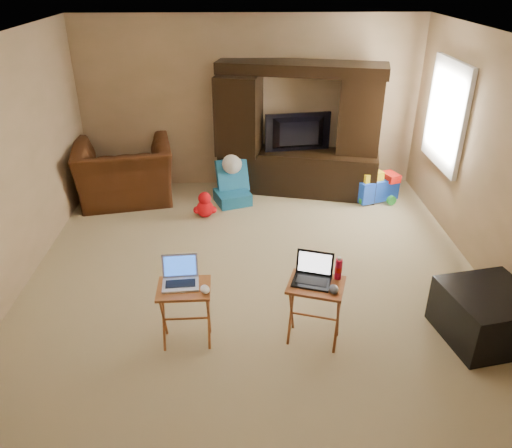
{
  "coord_description": "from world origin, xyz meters",
  "views": [
    {
      "loc": [
        -0.14,
        -4.58,
        3.11
      ],
      "look_at": [
        0.0,
        -0.2,
        0.8
      ],
      "focal_mm": 35.0,
      "sensor_mm": 36.0,
      "label": 1
    }
  ],
  "objects_px": {
    "laptop_left": "(180,274)",
    "mouse_left": "(205,289)",
    "entertainment_center": "(299,130)",
    "ottoman": "(487,315)",
    "plush_toy": "(205,204)",
    "push_toy": "(376,185)",
    "tray_table_left": "(186,315)",
    "recliner": "(125,173)",
    "mouse_right": "(334,289)",
    "tray_table_right": "(314,313)",
    "television": "(299,134)",
    "water_bottle": "(338,269)",
    "laptop_right": "(312,271)",
    "child_rocker": "(232,183)"
  },
  "relations": [
    {
      "from": "laptop_left",
      "to": "mouse_left",
      "type": "distance_m",
      "value": 0.26
    },
    {
      "from": "entertainment_center",
      "to": "ottoman",
      "type": "height_order",
      "value": "entertainment_center"
    },
    {
      "from": "plush_toy",
      "to": "push_toy",
      "type": "relative_size",
      "value": 0.58
    },
    {
      "from": "plush_toy",
      "to": "laptop_left",
      "type": "distance_m",
      "value": 2.58
    },
    {
      "from": "tray_table_left",
      "to": "recliner",
      "type": "bearing_deg",
      "value": 108.6
    },
    {
      "from": "mouse_right",
      "to": "push_toy",
      "type": "bearing_deg",
      "value": 69.44
    },
    {
      "from": "tray_table_right",
      "to": "plush_toy",
      "type": "bearing_deg",
      "value": 131.33
    },
    {
      "from": "push_toy",
      "to": "mouse_left",
      "type": "relative_size",
      "value": 5.11
    },
    {
      "from": "entertainment_center",
      "to": "television",
      "type": "relative_size",
      "value": 2.41
    },
    {
      "from": "water_bottle",
      "to": "plush_toy",
      "type": "bearing_deg",
      "value": 118.35
    },
    {
      "from": "laptop_right",
      "to": "water_bottle",
      "type": "distance_m",
      "value": 0.25
    },
    {
      "from": "child_rocker",
      "to": "laptop_right",
      "type": "height_order",
      "value": "laptop_right"
    },
    {
      "from": "child_rocker",
      "to": "tray_table_right",
      "type": "bearing_deg",
      "value": -94.98
    },
    {
      "from": "child_rocker",
      "to": "tray_table_right",
      "type": "height_order",
      "value": "tray_table_right"
    },
    {
      "from": "recliner",
      "to": "laptop_right",
      "type": "xyz_separation_m",
      "value": [
        2.27,
        -3.13,
        0.32
      ]
    },
    {
      "from": "television",
      "to": "tray_table_left",
      "type": "relative_size",
      "value": 1.61
    },
    {
      "from": "entertainment_center",
      "to": "plush_toy",
      "type": "bearing_deg",
      "value": -134.83
    },
    {
      "from": "plush_toy",
      "to": "mouse_left",
      "type": "relative_size",
      "value": 2.99
    },
    {
      "from": "plush_toy",
      "to": "tray_table_right",
      "type": "relative_size",
      "value": 0.58
    },
    {
      "from": "television",
      "to": "laptop_right",
      "type": "xyz_separation_m",
      "value": [
        -0.25,
        -3.34,
        -0.17
      ]
    },
    {
      "from": "tray_table_left",
      "to": "television",
      "type": "bearing_deg",
      "value": 66.18
    },
    {
      "from": "child_rocker",
      "to": "mouse_right",
      "type": "relative_size",
      "value": 4.83
    },
    {
      "from": "plush_toy",
      "to": "mouse_right",
      "type": "height_order",
      "value": "mouse_right"
    },
    {
      "from": "tray_table_right",
      "to": "child_rocker",
      "type": "bearing_deg",
      "value": 121.76
    },
    {
      "from": "water_bottle",
      "to": "recliner",
      "type": "bearing_deg",
      "value": 129.3
    },
    {
      "from": "child_rocker",
      "to": "mouse_right",
      "type": "height_order",
      "value": "mouse_right"
    },
    {
      "from": "television",
      "to": "push_toy",
      "type": "distance_m",
      "value": 1.34
    },
    {
      "from": "plush_toy",
      "to": "laptop_right",
      "type": "distance_m",
      "value": 2.83
    },
    {
      "from": "recliner",
      "to": "water_bottle",
      "type": "bearing_deg",
      "value": 118.05
    },
    {
      "from": "laptop_right",
      "to": "mouse_right",
      "type": "xyz_separation_m",
      "value": [
        0.17,
        -0.14,
        -0.09
      ]
    },
    {
      "from": "entertainment_center",
      "to": "push_toy",
      "type": "xyz_separation_m",
      "value": [
        1.11,
        -0.36,
        -0.72
      ]
    },
    {
      "from": "push_toy",
      "to": "laptop_left",
      "type": "bearing_deg",
      "value": -151.29
    },
    {
      "from": "mouse_right",
      "to": "water_bottle",
      "type": "distance_m",
      "value": 0.22
    },
    {
      "from": "entertainment_center",
      "to": "plush_toy",
      "type": "xyz_separation_m",
      "value": [
        -1.35,
        -0.84,
        -0.77
      ]
    },
    {
      "from": "child_rocker",
      "to": "mouse_left",
      "type": "bearing_deg",
      "value": -113.04
    },
    {
      "from": "entertainment_center",
      "to": "television",
      "type": "bearing_deg",
      "value": -76.69
    },
    {
      "from": "entertainment_center",
      "to": "laptop_right",
      "type": "height_order",
      "value": "entertainment_center"
    },
    {
      "from": "ottoman",
      "to": "laptop_left",
      "type": "distance_m",
      "value": 2.82
    },
    {
      "from": "entertainment_center",
      "to": "laptop_right",
      "type": "xyz_separation_m",
      "value": [
        -0.25,
        -3.38,
        -0.21
      ]
    },
    {
      "from": "laptop_left",
      "to": "water_bottle",
      "type": "height_order",
      "value": "laptop_left"
    },
    {
      "from": "plush_toy",
      "to": "ottoman",
      "type": "distance_m",
      "value": 3.75
    },
    {
      "from": "push_toy",
      "to": "tray_table_left",
      "type": "distance_m",
      "value": 3.9
    },
    {
      "from": "ottoman",
      "to": "tray_table_left",
      "type": "xyz_separation_m",
      "value": [
        -2.75,
        0.01,
        0.06
      ]
    },
    {
      "from": "television",
      "to": "laptop_left",
      "type": "height_order",
      "value": "television"
    },
    {
      "from": "tray_table_right",
      "to": "laptop_right",
      "type": "xyz_separation_m",
      "value": [
        -0.04,
        0.02,
        0.43
      ]
    },
    {
      "from": "recliner",
      "to": "tray_table_left",
      "type": "relative_size",
      "value": 2.2
    },
    {
      "from": "child_rocker",
      "to": "mouse_left",
      "type": "height_order",
      "value": "mouse_left"
    },
    {
      "from": "plush_toy",
      "to": "mouse_left",
      "type": "xyz_separation_m",
      "value": [
        0.18,
        -2.62,
        0.44
      ]
    },
    {
      "from": "tray_table_left",
      "to": "mouse_right",
      "type": "height_order",
      "value": "mouse_right"
    },
    {
      "from": "mouse_left",
      "to": "television",
      "type": "bearing_deg",
      "value": 71.07
    }
  ]
}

